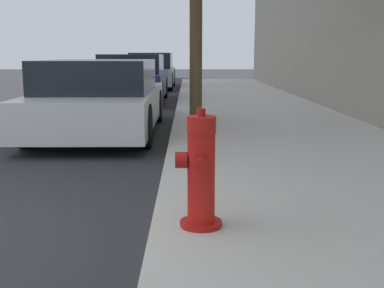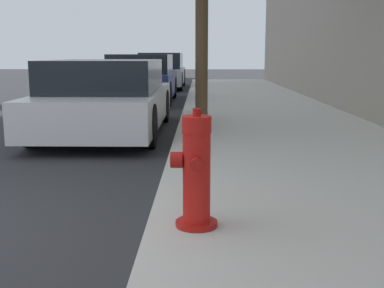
{
  "view_description": "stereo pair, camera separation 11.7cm",
  "coord_description": "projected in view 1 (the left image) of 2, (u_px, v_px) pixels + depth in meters",
  "views": [
    {
      "loc": [
        2.21,
        -3.03,
        1.34
      ],
      "look_at": [
        2.24,
        1.38,
        0.51
      ],
      "focal_mm": 45.0,
      "sensor_mm": 36.0,
      "label": 1
    },
    {
      "loc": [
        2.32,
        -3.03,
        1.34
      ],
      "look_at": [
        2.24,
        1.38,
        0.51
      ],
      "focal_mm": 45.0,
      "sensor_mm": 36.0,
      "label": 2
    }
  ],
  "objects": [
    {
      "name": "parked_car_mid",
      "position": [
        133.0,
        79.0,
        13.42
      ],
      "size": [
        1.77,
        4.16,
        1.33
      ],
      "color": "navy",
      "rests_on": "ground_plane"
    },
    {
      "name": "fire_hydrant",
      "position": [
        201.0,
        173.0,
        3.3
      ],
      "size": [
        0.33,
        0.33,
        0.83
      ],
      "color": "#A91511",
      "rests_on": "sidewalk_slab"
    },
    {
      "name": "parked_car_near",
      "position": [
        101.0,
        98.0,
        8.09
      ],
      "size": [
        1.88,
        4.34,
        1.24
      ],
      "color": "silver",
      "rests_on": "ground_plane"
    },
    {
      "name": "parked_car_far",
      "position": [
        152.0,
        71.0,
        18.86
      ],
      "size": [
        1.71,
        4.55,
        1.38
      ],
      "color": "#B7B7BC",
      "rests_on": "ground_plane"
    }
  ]
}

